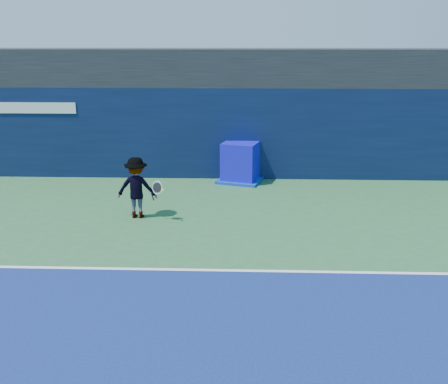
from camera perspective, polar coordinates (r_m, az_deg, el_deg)
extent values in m
plane|color=#2C6236|center=(7.69, -3.56, -18.78)|extent=(80.00, 80.00, 0.00)
cube|color=white|center=(10.26, -1.96, -8.91)|extent=(24.00, 0.10, 0.01)
cube|color=black|center=(17.74, -0.16, 14.14)|extent=(36.00, 3.00, 1.20)
cube|color=#091636|center=(16.98, -0.29, 6.87)|extent=(36.00, 1.00, 3.00)
cube|color=white|center=(18.04, -23.46, 8.82)|extent=(4.50, 0.04, 0.35)
cube|color=#120EC5|center=(16.43, 1.92, 3.49)|extent=(1.35, 1.35, 1.30)
cube|color=#0B32A7|center=(16.58, 1.90, 1.45)|extent=(1.69, 1.69, 0.09)
imported|color=white|center=(13.17, -9.94, 0.49)|extent=(1.06, 0.63, 1.61)
cylinder|color=black|center=(12.89, -8.17, -0.50)|extent=(0.08, 0.14, 0.25)
torus|color=silver|center=(12.75, -7.64, 0.50)|extent=(0.30, 0.17, 0.29)
cylinder|color=black|center=(12.75, -7.64, 0.50)|extent=(0.25, 0.13, 0.24)
sphere|color=#D3E419|center=(12.59, -7.00, 0.20)|extent=(0.07, 0.07, 0.07)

